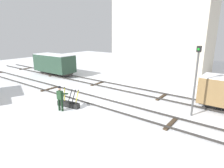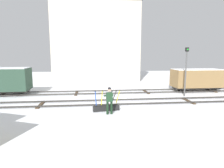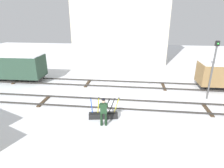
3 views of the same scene
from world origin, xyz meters
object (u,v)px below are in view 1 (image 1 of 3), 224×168
Objects in this scene: switch_lever_frame at (68,103)px; signal_post at (196,75)px; rail_worker at (60,97)px; freight_car_mid_siding at (54,63)px.

signal_post is (7.51, 3.79, 2.42)m from switch_lever_frame.
rail_worker is 0.40× the size of signal_post.
signal_post is at bearing 22.44° from rail_worker.
rail_worker is at bearing -36.23° from freight_car_mid_siding.
signal_post is at bearing 17.53° from switch_lever_frame.
rail_worker is (0.14, -0.76, 0.74)m from switch_lever_frame.
switch_lever_frame is 0.43× the size of signal_post.
switch_lever_frame is 0.35× the size of freight_car_mid_siding.
rail_worker is 8.82m from signal_post.
signal_post reaches higher than freight_car_mid_siding.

